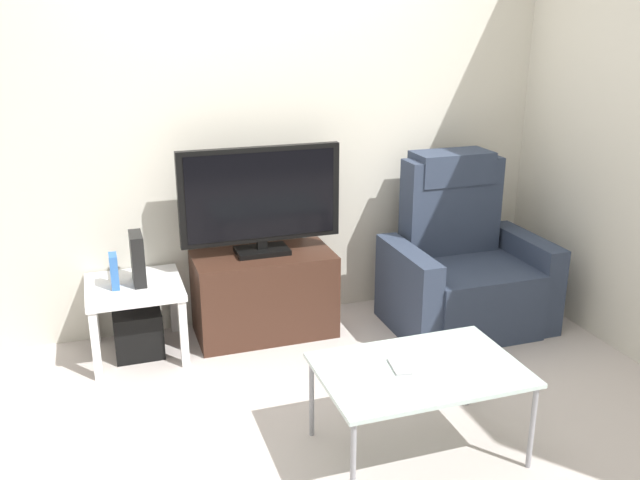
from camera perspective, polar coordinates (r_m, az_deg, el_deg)
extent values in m
plane|color=#BCB2AD|center=(3.71, 0.24, -12.94)|extent=(6.40, 6.40, 0.00)
cube|color=beige|center=(4.29, -4.68, 9.97)|extent=(6.40, 0.06, 2.60)
cube|color=#3D2319|center=(4.29, -4.67, -4.48)|extent=(0.85, 0.45, 0.53)
cube|color=black|center=(4.05, -3.97, -4.23)|extent=(0.78, 0.02, 0.02)
cube|color=black|center=(4.09, -4.16, -3.52)|extent=(0.34, 0.11, 0.04)
cube|color=black|center=(4.20, -4.83, -0.89)|extent=(0.32, 0.20, 0.03)
cube|color=black|center=(4.19, -4.84, -0.37)|extent=(0.06, 0.04, 0.05)
cube|color=black|center=(4.10, -4.96, 3.77)|extent=(0.98, 0.05, 0.58)
cube|color=black|center=(4.08, -4.87, 3.68)|extent=(0.90, 0.01, 0.52)
cube|color=#2D384C|center=(4.50, 12.06, -4.44)|extent=(0.70, 0.72, 0.42)
cube|color=#2D384C|center=(4.55, 10.80, 2.85)|extent=(0.64, 0.20, 0.62)
cube|color=#2D384C|center=(4.51, 10.86, 5.98)|extent=(0.50, 0.26, 0.20)
cube|color=#2D384C|center=(4.28, 7.25, -4.35)|extent=(0.14, 0.68, 0.56)
cube|color=#2D384C|center=(4.69, 16.56, -2.93)|extent=(0.14, 0.68, 0.56)
cube|color=white|center=(4.10, -15.20, -3.79)|extent=(0.54, 0.54, 0.04)
cube|color=white|center=(3.97, -18.13, -8.34)|extent=(0.04, 0.04, 0.40)
cube|color=white|center=(3.99, -11.25, -7.61)|extent=(0.04, 0.04, 0.40)
cube|color=white|center=(4.40, -18.28, -5.64)|extent=(0.04, 0.04, 0.40)
cube|color=white|center=(4.42, -12.10, -4.99)|extent=(0.04, 0.04, 0.40)
cube|color=black|center=(4.21, -14.87, -7.39)|extent=(0.27, 0.27, 0.27)
cube|color=#3366B2|center=(4.04, -16.73, -2.50)|extent=(0.04, 0.11, 0.20)
cube|color=black|center=(4.05, -14.91, -1.50)|extent=(0.07, 0.20, 0.30)
cube|color=#B2C6C1|center=(3.13, 8.31, -10.61)|extent=(0.90, 0.60, 0.02)
cylinder|color=gray|center=(2.89, 2.77, -18.22)|extent=(0.02, 0.02, 0.41)
cylinder|color=gray|center=(3.24, 17.21, -14.63)|extent=(0.02, 0.02, 0.41)
cylinder|color=gray|center=(3.31, -0.70, -12.93)|extent=(0.02, 0.02, 0.41)
cylinder|color=gray|center=(3.63, 12.26, -10.43)|extent=(0.02, 0.02, 0.41)
cube|color=#B7B7BC|center=(3.12, 6.60, -10.38)|extent=(0.09, 0.16, 0.01)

